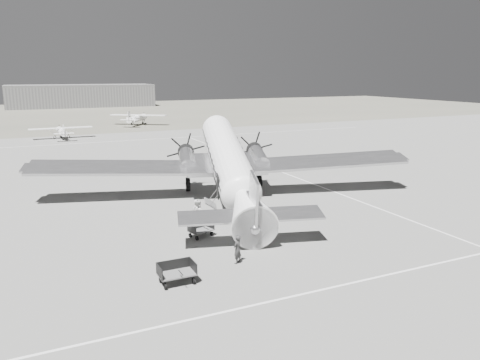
# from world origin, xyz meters

# --- Properties ---
(ground) EXTENTS (260.00, 260.00, 0.00)m
(ground) POSITION_xyz_m (0.00, 0.00, 0.00)
(ground) COLOR slate
(ground) RESTS_ON ground
(taxi_line_near) EXTENTS (60.00, 0.15, 0.01)m
(taxi_line_near) POSITION_xyz_m (0.00, -14.00, 0.01)
(taxi_line_near) COLOR silver
(taxi_line_near) RESTS_ON ground
(taxi_line_right) EXTENTS (0.15, 80.00, 0.01)m
(taxi_line_right) POSITION_xyz_m (12.00, 0.00, 0.01)
(taxi_line_right) COLOR silver
(taxi_line_right) RESTS_ON ground
(taxi_line_horizon) EXTENTS (90.00, 0.15, 0.01)m
(taxi_line_horizon) POSITION_xyz_m (0.00, 40.00, 0.01)
(taxi_line_horizon) COLOR silver
(taxi_line_horizon) RESTS_ON ground
(grass_infield) EXTENTS (260.00, 90.00, 0.01)m
(grass_infield) POSITION_xyz_m (0.00, 95.00, 0.00)
(grass_infield) COLOR #5D5B4F
(grass_infield) RESTS_ON ground
(hangar_main) EXTENTS (42.00, 14.00, 6.60)m
(hangar_main) POSITION_xyz_m (5.00, 120.00, 3.30)
(hangar_main) COLOR slate
(hangar_main) RESTS_ON ground
(dc3_airliner) EXTENTS (36.24, 29.53, 6.01)m
(dc3_airliner) POSITION_xyz_m (2.54, 1.85, 3.00)
(dc3_airliner) COLOR silver
(dc3_airliner) RESTS_ON ground
(light_plane_left) EXTENTS (9.59, 7.86, 1.95)m
(light_plane_left) POSITION_xyz_m (-6.42, 46.29, 0.97)
(light_plane_left) COLOR white
(light_plane_left) RESTS_ON ground
(light_plane_right) EXTENTS (14.43, 13.83, 2.34)m
(light_plane_right) POSITION_xyz_m (8.64, 60.67, 1.17)
(light_plane_right) COLOR white
(light_plane_right) RESTS_ON ground
(baggage_cart_near) EXTENTS (1.78, 1.48, 0.86)m
(baggage_cart_near) POSITION_xyz_m (-2.25, -4.74, 0.43)
(baggage_cart_near) COLOR #575757
(baggage_cart_near) RESTS_ON ground
(baggage_cart_far) EXTENTS (1.85, 1.31, 1.04)m
(baggage_cart_far) POSITION_xyz_m (-5.59, -10.47, 0.52)
(baggage_cart_far) COLOR #575757
(baggage_cart_far) RESTS_ON ground
(ground_crew) EXTENTS (0.68, 0.62, 1.56)m
(ground_crew) POSITION_xyz_m (-1.92, -9.45, 0.78)
(ground_crew) COLOR #2E2E2E
(ground_crew) RESTS_ON ground
(ramp_agent) EXTENTS (0.73, 0.94, 1.92)m
(ramp_agent) POSITION_xyz_m (-1.78, -3.05, 0.96)
(ramp_agent) COLOR silver
(ramp_agent) RESTS_ON ground
(passenger) EXTENTS (0.70, 0.87, 1.55)m
(passenger) POSITION_xyz_m (-1.40, -1.69, 0.78)
(passenger) COLOR #BABBB8
(passenger) RESTS_ON ground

